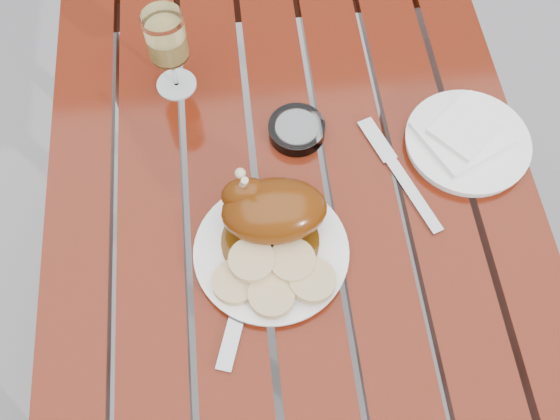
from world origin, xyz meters
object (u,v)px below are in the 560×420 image
at_px(table, 291,290).
at_px(wine_glass, 169,53).
at_px(ashtray, 297,130).
at_px(dinner_plate, 271,252).
at_px(side_plate, 467,142).

bearing_deg(table, wine_glass, 123.56).
bearing_deg(ashtray, dinner_plate, -106.73).
height_order(table, dinner_plate, dinner_plate).
xyz_separation_m(dinner_plate, side_plate, (0.35, 0.17, 0.00)).
bearing_deg(table, side_plate, 16.28).
bearing_deg(dinner_plate, wine_glass, 111.25).
height_order(table, wine_glass, wine_glass).
distance_m(wine_glass, side_plate, 0.52).
bearing_deg(side_plate, ashtray, 169.13).
relative_size(dinner_plate, ashtray, 2.46).
height_order(dinner_plate, side_plate, side_plate).
xyz_separation_m(dinner_plate, wine_glass, (-0.14, 0.35, 0.08)).
bearing_deg(table, dinner_plate, -120.58).
bearing_deg(ashtray, side_plate, -10.87).
distance_m(dinner_plate, wine_glass, 0.38).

